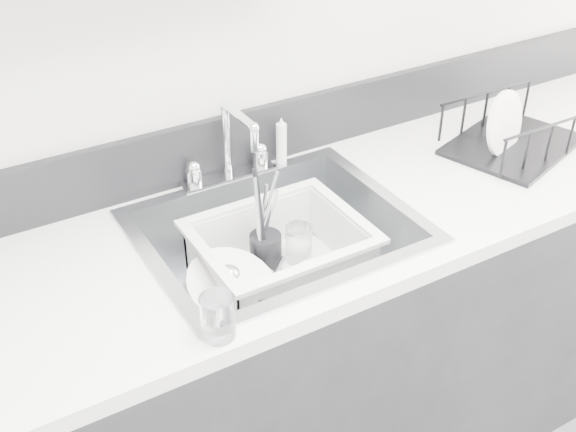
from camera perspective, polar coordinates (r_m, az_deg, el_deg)
counter_run at (r=2.00m, az=-0.75°, el=-11.84°), size 3.20×0.62×0.92m
backsplash at (r=1.89m, az=-5.42°, el=5.54°), size 3.20×0.02×0.16m
sink at (r=1.75m, az=-0.83°, el=-3.31°), size 0.64×0.52×0.20m
faucet at (r=1.85m, az=-4.67°, el=4.35°), size 0.26×0.18×0.23m
side_sprayer at (r=1.92m, az=-0.53°, el=5.92°), size 0.03×0.03×0.14m
wash_tub at (r=1.76m, az=-0.62°, el=-3.21°), size 0.46×0.41×0.16m
plate_stack at (r=1.70m, az=-4.15°, el=-6.18°), size 0.27×0.26×0.10m
utensil_cup at (r=1.79m, az=-1.80°, el=-2.62°), size 0.08×0.08×0.27m
ladle at (r=1.71m, az=-2.68°, el=-5.60°), size 0.25×0.24×0.07m
tumbler_in_tub at (r=1.83m, az=0.85°, el=-2.16°), size 0.07×0.07×0.10m
tumbler_counter at (r=1.39m, az=-5.59°, el=-7.94°), size 0.09×0.09×0.09m
dish_rack at (r=2.11m, az=17.56°, el=6.80°), size 0.44×0.38×0.13m
bowl_small at (r=1.77m, az=2.28°, el=-4.74°), size 0.12×0.12×0.03m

